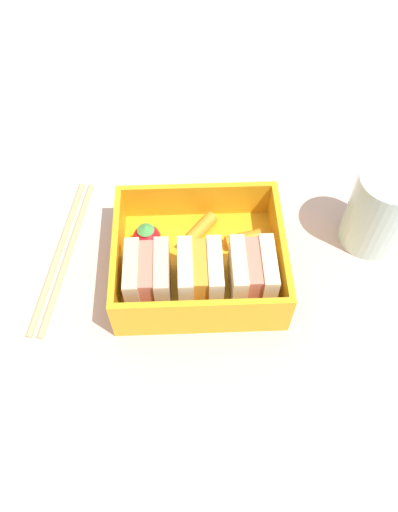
% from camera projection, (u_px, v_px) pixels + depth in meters
% --- Properties ---
extents(ground_plane, '(1.20, 1.20, 0.02)m').
position_uv_depth(ground_plane, '(199.00, 276.00, 0.52)').
color(ground_plane, beige).
extents(bento_tray, '(0.17, 0.14, 0.01)m').
position_uv_depth(bento_tray, '(199.00, 267.00, 0.51)').
color(bento_tray, gold).
rests_on(bento_tray, ground_plane).
extents(bento_rim, '(0.17, 0.14, 0.04)m').
position_uv_depth(bento_rim, '(199.00, 252.00, 0.49)').
color(bento_rim, gold).
rests_on(bento_rim, bento_tray).
extents(sandwich_left, '(0.04, 0.06, 0.05)m').
position_uv_depth(sandwich_left, '(252.00, 273.00, 0.47)').
color(sandwich_left, beige).
rests_on(sandwich_left, bento_tray).
extents(sandwich_center_left, '(0.04, 0.06, 0.05)m').
position_uv_depth(sandwich_center_left, '(200.00, 275.00, 0.47)').
color(sandwich_center_left, beige).
rests_on(sandwich_center_left, bento_tray).
extents(sandwich_center, '(0.04, 0.06, 0.05)m').
position_uv_depth(sandwich_center, '(148.00, 276.00, 0.47)').
color(sandwich_center, '#D3B488').
rests_on(sandwich_center, bento_tray).
extents(carrot_stick_left, '(0.04, 0.02, 0.01)m').
position_uv_depth(carrot_stick_left, '(244.00, 239.00, 0.51)').
color(carrot_stick_left, orange).
rests_on(carrot_stick_left, bento_tray).
extents(carrot_stick_far_left, '(0.04, 0.05, 0.01)m').
position_uv_depth(carrot_stick_far_left, '(200.00, 232.00, 0.52)').
color(carrot_stick_far_left, orange).
rests_on(carrot_stick_far_left, bento_tray).
extents(strawberry_far_left, '(0.03, 0.03, 0.03)m').
position_uv_depth(strawberry_far_left, '(147.00, 238.00, 0.51)').
color(strawberry_far_left, red).
rests_on(strawberry_far_left, bento_tray).
extents(chopstick_pair, '(0.05, 0.19, 0.01)m').
position_uv_depth(chopstick_pair, '(62.00, 252.00, 0.52)').
color(chopstick_pair, tan).
rests_on(chopstick_pair, ground_plane).
extents(drinking_glass, '(0.06, 0.06, 0.09)m').
position_uv_depth(drinking_glass, '(379.00, 210.00, 0.50)').
color(drinking_glass, silver).
rests_on(drinking_glass, ground_plane).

